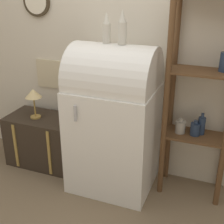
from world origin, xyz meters
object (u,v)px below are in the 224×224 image
object	(u,v)px
vase_center	(122,28)
desk_lamp	(33,95)
refrigerator	(114,117)
suitcase_trunk	(44,140)
vase_left	(107,29)

from	to	relation	value
vase_center	desk_lamp	xyz separation A→B (m)	(-0.99, 0.04, -0.74)
refrigerator	suitcase_trunk	world-z (taller)	refrigerator
vase_center	desk_lamp	bearing A→B (deg)	177.49
refrigerator	vase_left	size ratio (longest dim) A/B	5.54
refrigerator	desk_lamp	xyz separation A→B (m)	(-0.91, 0.04, 0.08)
refrigerator	desk_lamp	bearing A→B (deg)	177.31
vase_left	desk_lamp	xyz separation A→B (m)	(-0.84, 0.03, -0.72)
suitcase_trunk	vase_center	size ratio (longest dim) A/B	2.67
vase_left	desk_lamp	distance (m)	1.11
suitcase_trunk	desk_lamp	xyz separation A→B (m)	(-0.05, -0.03, 0.53)
refrigerator	vase_left	world-z (taller)	vase_left
suitcase_trunk	desk_lamp	world-z (taller)	desk_lamp
desk_lamp	vase_center	bearing A→B (deg)	-2.51
refrigerator	vase_left	distance (m)	0.81
refrigerator	vase_center	distance (m)	0.82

